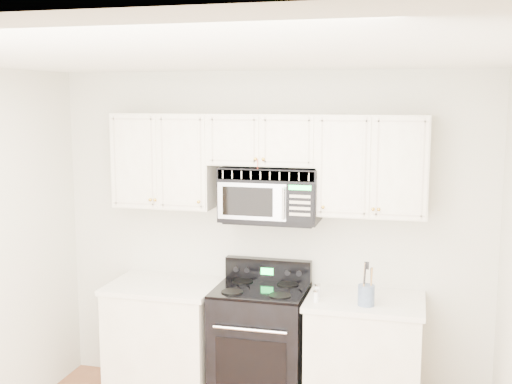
% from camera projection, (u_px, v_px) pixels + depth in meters
% --- Properties ---
extents(room, '(3.51, 3.51, 2.61)m').
position_uv_depth(room, '(197.00, 299.00, 3.50)').
color(room, '#A05E40').
rests_on(room, ground).
extents(base_cabinet_left, '(0.86, 0.65, 0.92)m').
position_uv_depth(base_cabinet_left, '(165.00, 342.00, 5.20)').
color(base_cabinet_left, white).
rests_on(base_cabinet_left, ground).
extents(base_cabinet_right, '(0.86, 0.65, 0.92)m').
position_uv_depth(base_cabinet_right, '(364.00, 362.00, 4.80)').
color(base_cabinet_right, white).
rests_on(base_cabinet_right, ground).
extents(range, '(0.70, 0.64, 1.10)m').
position_uv_depth(range, '(261.00, 344.00, 5.01)').
color(range, black).
rests_on(range, ground).
extents(upper_cabinets, '(2.44, 0.37, 0.75)m').
position_uv_depth(upper_cabinets, '(265.00, 158.00, 4.92)').
color(upper_cabinets, white).
rests_on(upper_cabinets, ground).
extents(microwave, '(0.75, 0.43, 0.42)m').
position_uv_depth(microwave, '(271.00, 194.00, 4.92)').
color(microwave, black).
rests_on(microwave, ground).
extents(utensil_crock, '(0.12, 0.12, 0.32)m').
position_uv_depth(utensil_crock, '(366.00, 294.00, 4.57)').
color(utensil_crock, slate).
rests_on(utensil_crock, base_cabinet_right).
extents(shaker_salt, '(0.04, 0.04, 0.10)m').
position_uv_depth(shaker_salt, '(317.00, 290.00, 4.76)').
color(shaker_salt, white).
rests_on(shaker_salt, base_cabinet_right).
extents(shaker_pepper, '(0.04, 0.04, 0.09)m').
position_uv_depth(shaker_pepper, '(316.00, 296.00, 4.65)').
color(shaker_pepper, white).
rests_on(shaker_pepper, base_cabinet_right).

